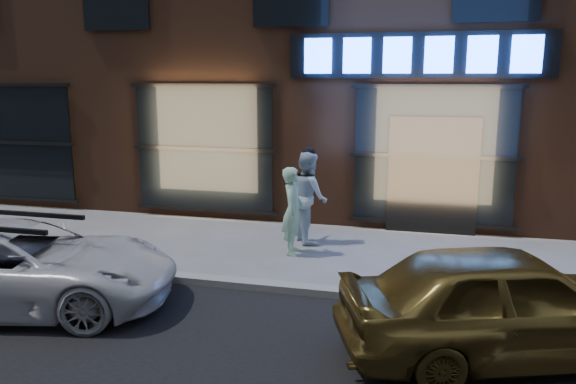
{
  "coord_description": "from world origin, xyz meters",
  "views": [
    {
      "loc": [
        -0.12,
        -7.74,
        3.18
      ],
      "look_at": [
        -2.47,
        1.6,
        1.2
      ],
      "focal_mm": 35.0,
      "sensor_mm": 36.0,
      "label": 1
    }
  ],
  "objects_px": {
    "man_bowtie": "(293,211)",
    "man_cap": "(308,197)",
    "white_suv": "(20,266)",
    "gold_sedan": "(510,303)"
  },
  "relations": [
    {
      "from": "man_cap",
      "to": "white_suv",
      "type": "bearing_deg",
      "value": 109.8
    },
    {
      "from": "man_bowtie",
      "to": "white_suv",
      "type": "bearing_deg",
      "value": 131.4
    },
    {
      "from": "man_bowtie",
      "to": "man_cap",
      "type": "bearing_deg",
      "value": -12.24
    },
    {
      "from": "man_bowtie",
      "to": "man_cap",
      "type": "height_order",
      "value": "man_cap"
    },
    {
      "from": "man_cap",
      "to": "white_suv",
      "type": "xyz_separation_m",
      "value": [
        -3.22,
        -4.15,
        -0.3
      ]
    },
    {
      "from": "man_bowtie",
      "to": "gold_sedan",
      "type": "xyz_separation_m",
      "value": [
        3.31,
        -3.19,
        -0.14
      ]
    },
    {
      "from": "white_suv",
      "to": "man_cap",
      "type": "bearing_deg",
      "value": -51.14
    },
    {
      "from": "man_bowtie",
      "to": "white_suv",
      "type": "height_order",
      "value": "man_bowtie"
    },
    {
      "from": "white_suv",
      "to": "man_bowtie",
      "type": "bearing_deg",
      "value": -56.71
    },
    {
      "from": "man_bowtie",
      "to": "man_cap",
      "type": "xyz_separation_m",
      "value": [
        0.11,
        0.85,
        0.09
      ]
    }
  ]
}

